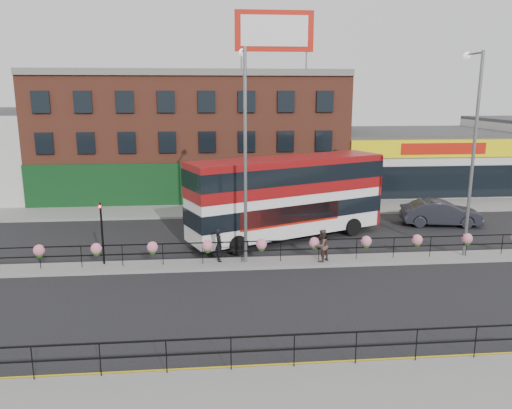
{
  "coord_description": "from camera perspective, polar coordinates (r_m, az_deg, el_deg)",
  "views": [
    {
      "loc": [
        -2.53,
        -24.28,
        8.68
      ],
      "look_at": [
        0.0,
        3.0,
        2.5
      ],
      "focal_mm": 35.0,
      "sensor_mm": 36.0,
      "label": 1
    }
  ],
  "objects": [
    {
      "name": "north_pavement",
      "position": [
        37.38,
        -1.27,
        -0.6
      ],
      "size": [
        60.0,
        4.0,
        0.15
      ],
      "primitive_type": "cube",
      "color": "gray",
      "rests_on": "ground"
    },
    {
      "name": "pedestrian_a",
      "position": [
        25.77,
        -4.26,
        -4.64
      ],
      "size": [
        0.79,
        0.66,
        1.73
      ],
      "primitive_type": "imported",
      "rotation": [
        0.0,
        0.0,
        1.77
      ],
      "color": "black",
      "rests_on": "median"
    },
    {
      "name": "car",
      "position": [
        35.36,
        20.38,
        -0.9
      ],
      "size": [
        3.39,
        5.69,
        1.69
      ],
      "primitive_type": "imported",
      "rotation": [
        0.0,
        0.0,
        1.41
      ],
      "color": "#272831",
      "rests_on": "ground"
    },
    {
      "name": "ground",
      "position": [
        25.91,
        0.62,
        -6.86
      ],
      "size": [
        120.0,
        120.0,
        0.0
      ],
      "primitive_type": "plane",
      "color": "black",
      "rests_on": "ground"
    },
    {
      "name": "pedestrian_b",
      "position": [
        25.88,
        7.54,
        -4.67
      ],
      "size": [
        1.44,
        1.44,
        1.69
      ],
      "primitive_type": "imported",
      "rotation": [
        0.0,
        0.0,
        3.8
      ],
      "color": "#4A3630",
      "rests_on": "median"
    },
    {
      "name": "yellow_line_inner",
      "position": [
        17.16,
        4.12,
        -17.7
      ],
      "size": [
        60.0,
        0.1,
        0.01
      ],
      "primitive_type": "cube",
      "color": "gold",
      "rests_on": "ground"
    },
    {
      "name": "double_decker_bus",
      "position": [
        29.7,
        3.68,
        1.71
      ],
      "size": [
        12.32,
        7.38,
        4.93
      ],
      "color": "white",
      "rests_on": "ground"
    },
    {
      "name": "lamp_column_west",
      "position": [
        24.8,
        -1.29,
        7.59
      ],
      "size": [
        0.38,
        1.87,
        10.66
      ],
      "color": "slate",
      "rests_on": "median"
    },
    {
      "name": "billboard",
      "position": [
        39.85,
        2.1,
        19.19
      ],
      "size": [
        6.0,
        0.29,
        4.4
      ],
      "color": "#B71609",
      "rests_on": "brick_building"
    },
    {
      "name": "traffic_light_median",
      "position": [
        26.03,
        -17.27,
        -1.68
      ],
      "size": [
        0.15,
        0.28,
        3.65
      ],
      "color": "black",
      "rests_on": "median"
    },
    {
      "name": "south_pavement",
      "position": [
        15.21,
        5.63,
        -21.81
      ],
      "size": [
        60.0,
        4.0,
        0.15
      ],
      "primitive_type": "cube",
      "color": "gray",
      "rests_on": "ground"
    },
    {
      "name": "brick_building",
      "position": [
        44.41,
        -7.25,
        8.02
      ],
      "size": [
        25.0,
        12.21,
        10.3
      ],
      "color": "brown",
      "rests_on": "ground"
    },
    {
      "name": "south_railing",
      "position": [
        16.16,
        -2.88,
        -15.84
      ],
      "size": [
        20.04,
        0.05,
        1.12
      ],
      "color": "black",
      "rests_on": "south_pavement"
    },
    {
      "name": "median_railing",
      "position": [
        25.58,
        0.62,
        -4.65
      ],
      "size": [
        30.04,
        0.56,
        1.23
      ],
      "color": "black",
      "rests_on": "median"
    },
    {
      "name": "yellow_line_outer",
      "position": [
        17.0,
        4.22,
        -18.0
      ],
      "size": [
        60.0,
        0.1,
        0.01
      ],
      "primitive_type": "cube",
      "color": "gold",
      "rests_on": "ground"
    },
    {
      "name": "supermarket",
      "position": [
        48.29,
        17.38,
        4.96
      ],
      "size": [
        15.0,
        12.25,
        5.3
      ],
      "color": "silver",
      "rests_on": "ground"
    },
    {
      "name": "lamp_column_east",
      "position": [
        28.15,
        23.48,
        7.07
      ],
      "size": [
        0.38,
        1.86,
        10.58
      ],
      "color": "slate",
      "rests_on": "median"
    },
    {
      "name": "median",
      "position": [
        25.89,
        0.62,
        -6.71
      ],
      "size": [
        60.0,
        1.6,
        0.15
      ],
      "primitive_type": "cube",
      "color": "gray",
      "rests_on": "ground"
    }
  ]
}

